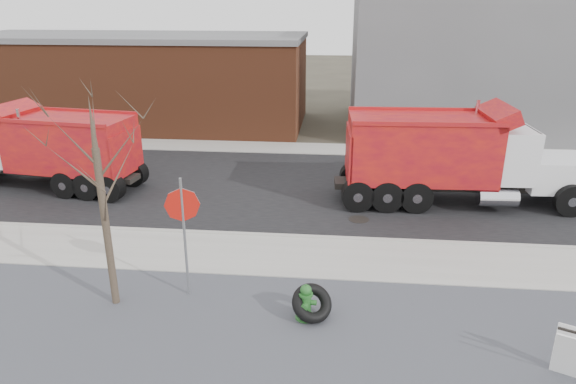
# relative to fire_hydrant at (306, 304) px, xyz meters

# --- Properties ---
(ground) EXTENTS (120.00, 120.00, 0.00)m
(ground) POSITION_rel_fire_hydrant_xyz_m (-1.55, 2.82, -0.42)
(ground) COLOR #383328
(ground) RESTS_ON ground
(gravel_verge) EXTENTS (60.00, 5.00, 0.03)m
(gravel_verge) POSITION_rel_fire_hydrant_xyz_m (-1.55, -0.68, -0.41)
(gravel_verge) COLOR slate
(gravel_verge) RESTS_ON ground
(sidewalk) EXTENTS (60.00, 2.50, 0.06)m
(sidewalk) POSITION_rel_fire_hydrant_xyz_m (-1.55, 3.07, -0.39)
(sidewalk) COLOR #9E9B93
(sidewalk) RESTS_ON ground
(curb) EXTENTS (60.00, 0.15, 0.11)m
(curb) POSITION_rel_fire_hydrant_xyz_m (-1.55, 4.37, -0.37)
(curb) COLOR #9E9B93
(curb) RESTS_ON ground
(road) EXTENTS (60.00, 9.40, 0.02)m
(road) POSITION_rel_fire_hydrant_xyz_m (-1.55, 9.12, -0.41)
(road) COLOR black
(road) RESTS_ON ground
(far_sidewalk) EXTENTS (60.00, 2.00, 0.06)m
(far_sidewalk) POSITION_rel_fire_hydrant_xyz_m (-1.55, 14.82, -0.39)
(far_sidewalk) COLOR #9E9B93
(far_sidewalk) RESTS_ON ground
(building_grey) EXTENTS (12.00, 10.00, 8.00)m
(building_grey) POSITION_rel_fire_hydrant_xyz_m (7.45, 20.82, 3.58)
(building_grey) COLOR slate
(building_grey) RESTS_ON ground
(building_brick) EXTENTS (20.20, 8.20, 5.30)m
(building_brick) POSITION_rel_fire_hydrant_xyz_m (-11.55, 19.82, 2.23)
(building_brick) COLOR brown
(building_brick) RESTS_ON ground
(bare_tree) EXTENTS (3.20, 3.20, 5.20)m
(bare_tree) POSITION_rel_fire_hydrant_xyz_m (-4.75, 0.22, 2.87)
(bare_tree) COLOR #382D23
(bare_tree) RESTS_ON ground
(fire_hydrant) EXTENTS (0.52, 0.51, 0.92)m
(fire_hydrant) POSITION_rel_fire_hydrant_xyz_m (0.00, 0.00, 0.00)
(fire_hydrant) COLOR #31752C
(fire_hydrant) RESTS_ON ground
(truck_tire) EXTENTS (1.27, 1.23, 0.85)m
(truck_tire) POSITION_rel_fire_hydrant_xyz_m (0.15, 0.02, 0.01)
(truck_tire) COLOR black
(truck_tire) RESTS_ON ground
(stop_sign) EXTENTS (0.84, 0.23, 3.17)m
(stop_sign) POSITION_rel_fire_hydrant_xyz_m (-3.05, 0.78, 1.71)
(stop_sign) COLOR gray
(stop_sign) RESTS_ON ground
(sandwich_board) EXTENTS (0.86, 0.73, 1.02)m
(sandwich_board) POSITION_rel_fire_hydrant_xyz_m (5.40, -1.47, 0.12)
(sandwich_board) COLOR white
(sandwich_board) RESTS_ON ground
(dump_truck_red_a) EXTENTS (9.13, 2.82, 3.66)m
(dump_truck_red_a) POSITION_rel_fire_hydrant_xyz_m (4.82, 8.01, 1.44)
(dump_truck_red_a) COLOR black
(dump_truck_red_a) RESTS_ON ground
(dump_truck_red_b) EXTENTS (7.94, 3.21, 3.32)m
(dump_truck_red_b) POSITION_rel_fire_hydrant_xyz_m (-10.62, 8.17, 1.27)
(dump_truck_red_b) COLOR black
(dump_truck_red_b) RESTS_ON ground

